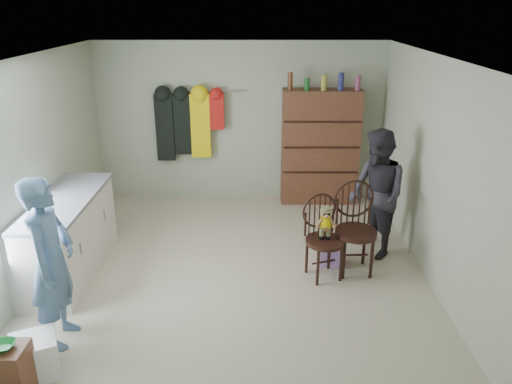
{
  "coord_description": "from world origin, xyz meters",
  "views": [
    {
      "loc": [
        0.26,
        -5.25,
        3.04
      ],
      "look_at": [
        0.25,
        0.2,
        0.95
      ],
      "focal_mm": 35.0,
      "sensor_mm": 36.0,
      "label": 1
    }
  ],
  "objects_px": {
    "chair_far": "(355,224)",
    "dresser": "(320,147)",
    "counter": "(68,236)",
    "chair_front": "(323,231)"
  },
  "relations": [
    {
      "from": "counter",
      "to": "dresser",
      "type": "relative_size",
      "value": 0.9
    },
    {
      "from": "counter",
      "to": "chair_front",
      "type": "relative_size",
      "value": 1.88
    },
    {
      "from": "chair_front",
      "to": "chair_far",
      "type": "xyz_separation_m",
      "value": [
        0.39,
        0.15,
        0.02
      ]
    },
    {
      "from": "counter",
      "to": "dresser",
      "type": "distance_m",
      "value": 3.96
    },
    {
      "from": "dresser",
      "to": "chair_front",
      "type": "bearing_deg",
      "value": -95.43
    },
    {
      "from": "chair_far",
      "to": "dresser",
      "type": "relative_size",
      "value": 0.53
    },
    {
      "from": "counter",
      "to": "chair_front",
      "type": "bearing_deg",
      "value": -1.23
    },
    {
      "from": "counter",
      "to": "dresser",
      "type": "xyz_separation_m",
      "value": [
        3.2,
        2.3,
        0.44
      ]
    },
    {
      "from": "chair_far",
      "to": "counter",
      "type": "bearing_deg",
      "value": 178.15
    },
    {
      "from": "counter",
      "to": "chair_far",
      "type": "xyz_separation_m",
      "value": [
        3.37,
        0.08,
        0.12
      ]
    }
  ]
}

